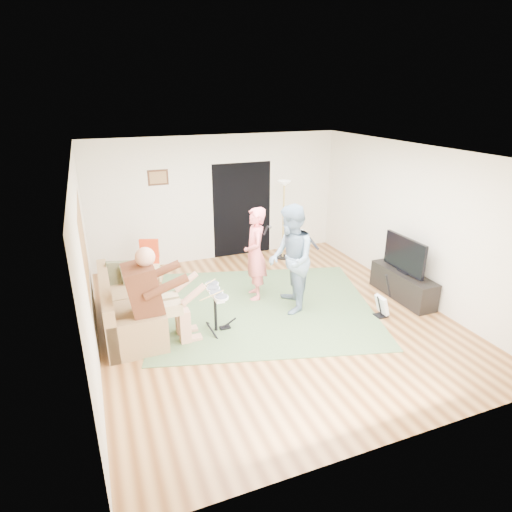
{
  "coord_description": "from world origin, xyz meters",
  "views": [
    {
      "loc": [
        -2.55,
        -5.78,
        3.53
      ],
      "look_at": [
        -0.17,
        0.3,
        1.01
      ],
      "focal_mm": 30.0,
      "sensor_mm": 36.0,
      "label": 1
    }
  ],
  "objects_px": {
    "guitarist": "(291,259)",
    "television": "(405,254)",
    "guitar_spare": "(382,305)",
    "sofa": "(126,311)",
    "drum_kit": "(216,313)",
    "tv_cabinet": "(403,285)",
    "singer": "(255,254)",
    "dining_chair": "(149,270)",
    "torchiere_lamp": "(284,206)"
  },
  "relations": [
    {
      "from": "guitarist",
      "to": "television",
      "type": "bearing_deg",
      "value": 96.61
    },
    {
      "from": "guitarist",
      "to": "guitar_spare",
      "type": "relative_size",
      "value": 2.43
    },
    {
      "from": "sofa",
      "to": "drum_kit",
      "type": "xyz_separation_m",
      "value": [
        1.29,
        -0.65,
        0.04
      ]
    },
    {
      "from": "guitar_spare",
      "to": "tv_cabinet",
      "type": "height_order",
      "value": "guitar_spare"
    },
    {
      "from": "sofa",
      "to": "guitarist",
      "type": "height_order",
      "value": "guitarist"
    },
    {
      "from": "sofa",
      "to": "singer",
      "type": "height_order",
      "value": "singer"
    },
    {
      "from": "guitar_spare",
      "to": "television",
      "type": "height_order",
      "value": "television"
    },
    {
      "from": "drum_kit",
      "to": "dining_chair",
      "type": "xyz_separation_m",
      "value": [
        -0.71,
        2.12,
        -0.0
      ]
    },
    {
      "from": "sofa",
      "to": "dining_chair",
      "type": "height_order",
      "value": "dining_chair"
    },
    {
      "from": "guitarist",
      "to": "dining_chair",
      "type": "xyz_separation_m",
      "value": [
        -2.1,
        1.88,
        -0.6
      ]
    },
    {
      "from": "tv_cabinet",
      "to": "drum_kit",
      "type": "bearing_deg",
      "value": 178.32
    },
    {
      "from": "dining_chair",
      "to": "television",
      "type": "distance_m",
      "value": 4.75
    },
    {
      "from": "singer",
      "to": "television",
      "type": "relative_size",
      "value": 1.68
    },
    {
      "from": "sofa",
      "to": "drum_kit",
      "type": "relative_size",
      "value": 2.79
    },
    {
      "from": "guitar_spare",
      "to": "sofa",
      "type": "bearing_deg",
      "value": 163.2
    },
    {
      "from": "guitarist",
      "to": "tv_cabinet",
      "type": "relative_size",
      "value": 1.32
    },
    {
      "from": "guitarist",
      "to": "tv_cabinet",
      "type": "bearing_deg",
      "value": 96.83
    },
    {
      "from": "torchiere_lamp",
      "to": "television",
      "type": "height_order",
      "value": "torchiere_lamp"
    },
    {
      "from": "guitar_spare",
      "to": "tv_cabinet",
      "type": "bearing_deg",
      "value": 30.09
    },
    {
      "from": "guitar_spare",
      "to": "television",
      "type": "distance_m",
      "value": 1.07
    },
    {
      "from": "singer",
      "to": "torchiere_lamp",
      "type": "bearing_deg",
      "value": 153.61
    },
    {
      "from": "guitarist",
      "to": "torchiere_lamp",
      "type": "xyz_separation_m",
      "value": [
        0.92,
        2.27,
        0.28
      ]
    },
    {
      "from": "singer",
      "to": "guitarist",
      "type": "xyz_separation_m",
      "value": [
        0.38,
        -0.65,
        0.08
      ]
    },
    {
      "from": "guitar_spare",
      "to": "tv_cabinet",
      "type": "distance_m",
      "value": 0.91
    },
    {
      "from": "drum_kit",
      "to": "tv_cabinet",
      "type": "xyz_separation_m",
      "value": [
        3.5,
        -0.1,
        -0.07
      ]
    },
    {
      "from": "tv_cabinet",
      "to": "television",
      "type": "height_order",
      "value": "television"
    },
    {
      "from": "singer",
      "to": "sofa",
      "type": "bearing_deg",
      "value": -71.79
    },
    {
      "from": "drum_kit",
      "to": "torchiere_lamp",
      "type": "distance_m",
      "value": 3.53
    },
    {
      "from": "sofa",
      "to": "guitarist",
      "type": "distance_m",
      "value": 2.79
    },
    {
      "from": "sofa",
      "to": "dining_chair",
      "type": "bearing_deg",
      "value": 68.38
    },
    {
      "from": "drum_kit",
      "to": "guitar_spare",
      "type": "relative_size",
      "value": 0.96
    },
    {
      "from": "sofa",
      "to": "guitarist",
      "type": "xyz_separation_m",
      "value": [
        2.68,
        -0.41,
        0.65
      ]
    },
    {
      "from": "television",
      "to": "drum_kit",
      "type": "bearing_deg",
      "value": 178.3
    },
    {
      "from": "dining_chair",
      "to": "tv_cabinet",
      "type": "relative_size",
      "value": 0.64
    },
    {
      "from": "singer",
      "to": "television",
      "type": "height_order",
      "value": "singer"
    },
    {
      "from": "sofa",
      "to": "singer",
      "type": "xyz_separation_m",
      "value": [
        2.3,
        0.24,
        0.57
      ]
    },
    {
      "from": "tv_cabinet",
      "to": "television",
      "type": "xyz_separation_m",
      "value": [
        -0.05,
        -0.0,
        0.6
      ]
    },
    {
      "from": "torchiere_lamp",
      "to": "television",
      "type": "bearing_deg",
      "value": -66.46
    },
    {
      "from": "sofa",
      "to": "dining_chair",
      "type": "relative_size",
      "value": 2.29
    },
    {
      "from": "dining_chair",
      "to": "tv_cabinet",
      "type": "distance_m",
      "value": 4.76
    },
    {
      "from": "torchiere_lamp",
      "to": "guitarist",
      "type": "bearing_deg",
      "value": -112.05
    },
    {
      "from": "drum_kit",
      "to": "guitarist",
      "type": "bearing_deg",
      "value": 9.96
    },
    {
      "from": "singer",
      "to": "dining_chair",
      "type": "xyz_separation_m",
      "value": [
        -1.72,
        1.23,
        -0.52
      ]
    },
    {
      "from": "television",
      "to": "guitar_spare",
      "type": "bearing_deg",
      "value": -148.25
    },
    {
      "from": "sofa",
      "to": "television",
      "type": "relative_size",
      "value": 2.04
    },
    {
      "from": "guitar_spare",
      "to": "torchiere_lamp",
      "type": "relative_size",
      "value": 0.43
    },
    {
      "from": "sofa",
      "to": "guitar_spare",
      "type": "height_order",
      "value": "sofa"
    },
    {
      "from": "singer",
      "to": "guitar_spare",
      "type": "relative_size",
      "value": 2.22
    },
    {
      "from": "singer",
      "to": "guitar_spare",
      "type": "xyz_separation_m",
      "value": [
        1.7,
        -1.45,
        -0.62
      ]
    },
    {
      "from": "singer",
      "to": "tv_cabinet",
      "type": "xyz_separation_m",
      "value": [
        2.49,
        -0.99,
        -0.59
      ]
    }
  ]
}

